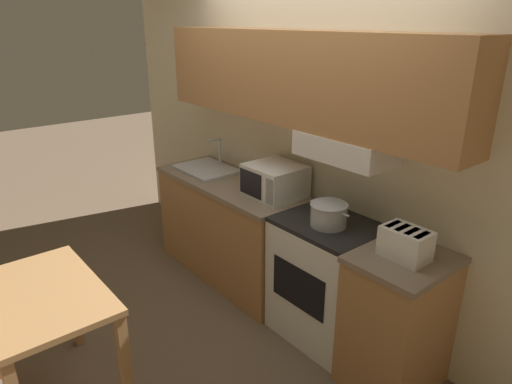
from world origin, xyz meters
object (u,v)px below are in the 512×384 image
object	(u,v)px
cooking_pot	(329,214)
toaster	(405,243)
stove_range	(326,280)
sink_basin	(206,168)
microwave	(275,181)
dining_table	(44,312)

from	to	relation	value
cooking_pot	toaster	world-z (taller)	toaster
stove_range	sink_basin	xyz separation A→B (m)	(-1.46, -0.01, 0.46)
stove_range	toaster	distance (m)	0.80
toaster	stove_range	bearing A→B (deg)	177.18
microwave	dining_table	world-z (taller)	microwave
sink_basin	dining_table	bearing A→B (deg)	-62.52
stove_range	microwave	bearing A→B (deg)	175.46
cooking_pot	dining_table	size ratio (longest dim) A/B	0.36
toaster	microwave	bearing A→B (deg)	176.31
stove_range	toaster	world-z (taller)	toaster
microwave	toaster	xyz separation A→B (m)	(1.20, -0.08, -0.03)
sink_basin	microwave	bearing A→B (deg)	4.05
toaster	sink_basin	size ratio (longest dim) A/B	0.50
stove_range	microwave	world-z (taller)	microwave
cooking_pot	toaster	bearing A→B (deg)	0.84
sink_basin	stove_range	bearing A→B (deg)	0.50
cooking_pot	microwave	world-z (taller)	microwave
stove_range	toaster	size ratio (longest dim) A/B	3.23
toaster	dining_table	bearing A→B (deg)	-125.24
toaster	dining_table	size ratio (longest dim) A/B	0.30
cooking_pot	toaster	distance (m)	0.57
cooking_pot	dining_table	xyz separation A→B (m)	(-0.61, -1.66, -0.35)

